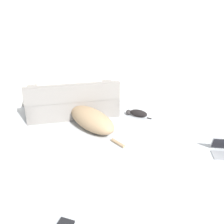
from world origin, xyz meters
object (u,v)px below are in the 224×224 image
(couch, at_px, (73,102))
(dog, at_px, (91,119))
(cat, at_px, (137,113))
(laptop_open, at_px, (223,149))

(couch, xyz_separation_m, dog, (0.28, -0.78, -0.06))
(cat, bearing_deg, couch, 17.09)
(laptop_open, bearing_deg, couch, 157.05)
(laptop_open, bearing_deg, cat, 140.47)
(dog, xyz_separation_m, cat, (1.03, 0.31, -0.12))
(dog, distance_m, cat, 1.08)
(couch, bearing_deg, cat, 159.96)
(laptop_open, bearing_deg, dog, 166.57)
(cat, distance_m, laptop_open, 1.86)
(couch, distance_m, laptop_open, 3.07)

